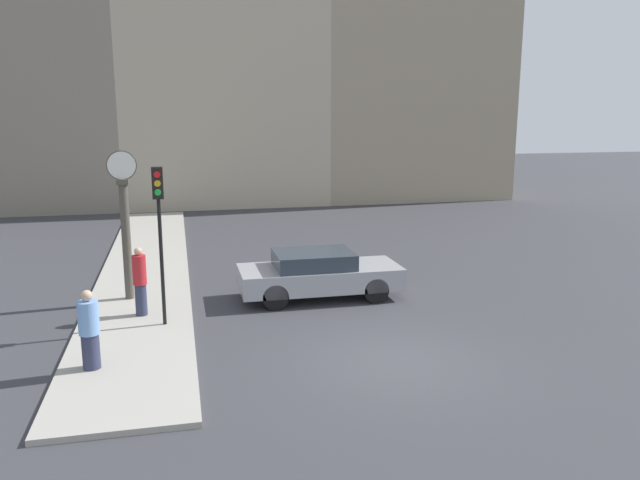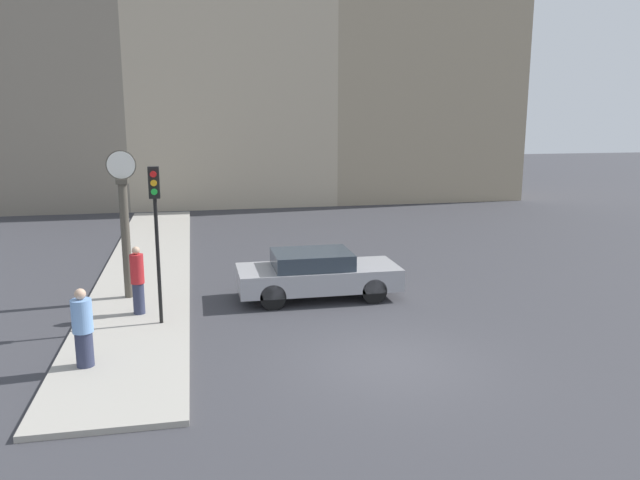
{
  "view_description": "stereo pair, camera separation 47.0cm",
  "coord_description": "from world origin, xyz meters",
  "px_view_note": "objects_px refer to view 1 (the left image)",
  "views": [
    {
      "loc": [
        -4.41,
        -11.97,
        5.31
      ],
      "look_at": [
        -0.08,
        6.83,
        1.31
      ],
      "focal_mm": 35.0,
      "sensor_mm": 36.0,
      "label": 1
    },
    {
      "loc": [
        -3.95,
        -12.07,
        5.31
      ],
      "look_at": [
        -0.08,
        6.83,
        1.31
      ],
      "focal_mm": 35.0,
      "sensor_mm": 36.0,
      "label": 2
    }
  ],
  "objects_px": {
    "traffic_light_near": "(159,213)",
    "street_clock": "(125,223)",
    "pedestrian_red_top": "(140,281)",
    "pedestrian_blue_stripe": "(89,330)",
    "sedan_car": "(318,274)"
  },
  "relations": [
    {
      "from": "sedan_car",
      "to": "pedestrian_red_top",
      "type": "distance_m",
      "value": 4.98
    },
    {
      "from": "traffic_light_near",
      "to": "pedestrian_red_top",
      "type": "distance_m",
      "value": 2.16
    },
    {
      "from": "traffic_light_near",
      "to": "street_clock",
      "type": "bearing_deg",
      "value": 111.91
    },
    {
      "from": "sedan_car",
      "to": "pedestrian_red_top",
      "type": "height_order",
      "value": "pedestrian_red_top"
    },
    {
      "from": "traffic_light_near",
      "to": "pedestrian_blue_stripe",
      "type": "distance_m",
      "value": 3.45
    },
    {
      "from": "traffic_light_near",
      "to": "street_clock",
      "type": "distance_m",
      "value": 2.73
    },
    {
      "from": "street_clock",
      "to": "pedestrian_blue_stripe",
      "type": "xyz_separation_m",
      "value": [
        -0.43,
        -4.92,
        -1.35
      ]
    },
    {
      "from": "traffic_light_near",
      "to": "pedestrian_red_top",
      "type": "relative_size",
      "value": 2.17
    },
    {
      "from": "traffic_light_near",
      "to": "pedestrian_red_top",
      "type": "bearing_deg",
      "value": 124.32
    },
    {
      "from": "sedan_car",
      "to": "traffic_light_near",
      "type": "relative_size",
      "value": 1.18
    },
    {
      "from": "street_clock",
      "to": "pedestrian_red_top",
      "type": "xyz_separation_m",
      "value": [
        0.4,
        -1.6,
        -1.27
      ]
    },
    {
      "from": "street_clock",
      "to": "pedestrian_red_top",
      "type": "relative_size",
      "value": 2.32
    },
    {
      "from": "street_clock",
      "to": "pedestrian_blue_stripe",
      "type": "height_order",
      "value": "street_clock"
    },
    {
      "from": "sedan_car",
      "to": "pedestrian_red_top",
      "type": "bearing_deg",
      "value": -170.33
    },
    {
      "from": "sedan_car",
      "to": "street_clock",
      "type": "xyz_separation_m",
      "value": [
        -5.3,
        0.77,
        1.57
      ]
    }
  ]
}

